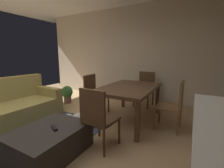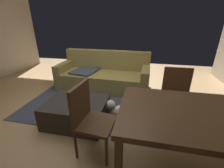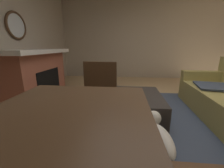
{
  "view_description": "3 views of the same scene",
  "coord_description": "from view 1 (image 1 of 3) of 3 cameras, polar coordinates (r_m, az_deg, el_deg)",
  "views": [
    {
      "loc": [
        -1.37,
        -2.01,
        1.38
      ],
      "look_at": [
        0.57,
        -0.96,
        0.97
      ],
      "focal_mm": 24.53,
      "sensor_mm": 36.0,
      "label": 1
    },
    {
      "loc": [
        0.96,
        -2.27,
        1.6
      ],
      "look_at": [
        0.68,
        -0.95,
        1.03
      ],
      "focal_mm": 23.61,
      "sensor_mm": 36.0,
      "label": 2
    },
    {
      "loc": [
        2.06,
        -0.49,
        1.11
      ],
      "look_at": [
        0.16,
        -0.67,
        0.61
      ],
      "focal_mm": 22.75,
      "sensor_mm": 36.0,
      "label": 3
    }
  ],
  "objects": [
    {
      "name": "dining_chair_north",
      "position": [
        3.69,
        -6.85,
        -2.91
      ],
      "size": [
        0.44,
        0.44,
        0.93
      ],
      "color": "brown",
      "rests_on": "ground"
    },
    {
      "name": "ottoman_coffee_table",
      "position": [
        2.46,
        -22.18,
        -19.16
      ],
      "size": [
        0.99,
        0.78,
        0.39
      ],
      "primitive_type": "cube",
      "color": "#2D2826",
      "rests_on": "ground"
    },
    {
      "name": "dining_chair_west",
      "position": [
        2.27,
        -5.53,
        -11.6
      ],
      "size": [
        0.48,
        0.48,
        0.93
      ],
      "color": "#513823",
      "rests_on": "ground"
    },
    {
      "name": "wall_right_window_side",
      "position": [
        5.1,
        5.26,
        11.18
      ],
      "size": [
        0.12,
        6.04,
        2.87
      ],
      "primitive_type": "cube",
      "color": "beige",
      "rests_on": "ground"
    },
    {
      "name": "dining_chair_east",
      "position": [
        4.35,
        12.25,
        -0.99
      ],
      "size": [
        0.48,
        0.48,
        0.93
      ],
      "color": "#513823",
      "rests_on": "ground"
    },
    {
      "name": "potted_plant",
      "position": [
        4.67,
        -16.36,
        -3.42
      ],
      "size": [
        0.32,
        0.32,
        0.51
      ],
      "color": "brown",
      "rests_on": "ground"
    },
    {
      "name": "dining_chair_south",
      "position": [
        3.05,
        22.19,
        -6.5
      ],
      "size": [
        0.44,
        0.44,
        0.93
      ],
      "color": "brown",
      "rests_on": "ground"
    },
    {
      "name": "dining_table",
      "position": [
        3.23,
        6.29,
        -2.27
      ],
      "size": [
        1.57,
        1.02,
        0.74
      ],
      "color": "#513823",
      "rests_on": "ground"
    },
    {
      "name": "small_dog",
      "position": [
        3.06,
        -13.4,
        -12.79
      ],
      "size": [
        0.62,
        0.29,
        0.32
      ],
      "color": "silver",
      "rests_on": "ground"
    },
    {
      "name": "tv_remote",
      "position": [
        2.33,
        -20.74,
        -15.12
      ],
      "size": [
        0.11,
        0.17,
        0.02
      ],
      "primitive_type": "cube",
      "rotation": [
        0.0,
        0.0,
        -0.44
      ],
      "color": "black",
      "rests_on": "ottoman_coffee_table"
    },
    {
      "name": "area_rug",
      "position": [
        3.1,
        -31.09,
        -17.4
      ],
      "size": [
        2.6,
        2.0,
        0.01
      ],
      "primitive_type": "cube",
      "color": "#3D475B",
      "rests_on": "ground"
    },
    {
      "name": "floor",
      "position": [
        2.8,
        -25.08,
        -20.01
      ],
      "size": [
        7.94,
        7.94,
        0.0
      ],
      "primitive_type": "plane",
      "color": "tan"
    }
  ]
}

